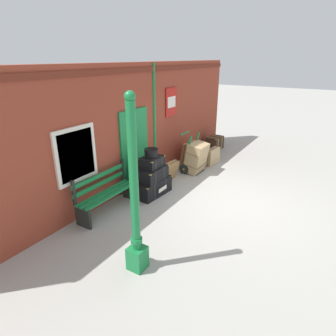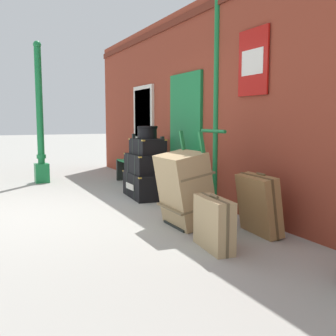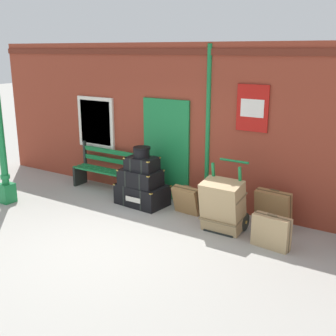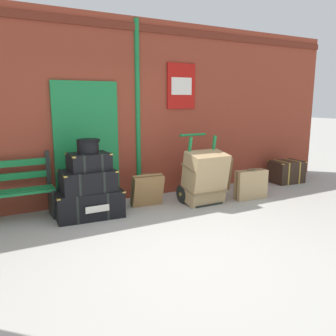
{
  "view_description": "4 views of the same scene",
  "coord_description": "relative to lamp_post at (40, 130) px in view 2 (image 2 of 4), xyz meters",
  "views": [
    {
      "loc": [
        -6.07,
        -2.1,
        3.32
      ],
      "look_at": [
        -0.07,
        1.6,
        0.59
      ],
      "focal_mm": 30.76,
      "sensor_mm": 36.0,
      "label": 1
    },
    {
      "loc": [
        5.78,
        -0.81,
        1.33
      ],
      "look_at": [
        0.15,
        1.84,
        0.58
      ],
      "focal_mm": 43.34,
      "sensor_mm": 36.0,
      "label": 2
    },
    {
      "loc": [
        4.32,
        -4.77,
        3.07
      ],
      "look_at": [
        -0.01,
        1.91,
        0.83
      ],
      "focal_mm": 45.39,
      "sensor_mm": 36.0,
      "label": 3
    },
    {
      "loc": [
        -1.97,
        -3.3,
        1.78
      ],
      "look_at": [
        0.76,
        1.66,
        0.67
      ],
      "focal_mm": 36.74,
      "sensor_mm": 36.0,
      "label": 4
    }
  ],
  "objects": [
    {
      "name": "ground_plane",
      "position": [
        3.0,
        -0.39,
        -1.1
      ],
      "size": [
        60.0,
        60.0,
        0.0
      ],
      "primitive_type": "plane",
      "color": "#A3A099"
    },
    {
      "name": "brick_facade",
      "position": [
        2.98,
        2.21,
        0.5
      ],
      "size": [
        10.4,
        0.35,
        3.2
      ],
      "color": "brown",
      "rests_on": "ground"
    },
    {
      "name": "lamp_post",
      "position": [
        0.0,
        0.0,
        0.0
      ],
      "size": [
        0.28,
        0.28,
        2.91
      ],
      "color": "#197A3D",
      "rests_on": "ground"
    },
    {
      "name": "platform_bench",
      "position": [
        1.17,
        1.77,
        -0.66
      ],
      "size": [
        1.6,
        0.43,
        1.01
      ],
      "color": "#197A3D",
      "rests_on": "ground"
    },
    {
      "name": "steamer_trunk_base",
      "position": [
        2.43,
        1.42,
        -0.89
      ],
      "size": [
        1.06,
        0.72,
        0.43
      ],
      "color": "black",
      "rests_on": "ground"
    },
    {
      "name": "steamer_trunk_middle",
      "position": [
        2.42,
        1.39,
        -0.52
      ],
      "size": [
        0.82,
        0.57,
        0.33
      ],
      "color": "black",
      "rests_on": "steamer_trunk_base"
    },
    {
      "name": "steamer_trunk_top",
      "position": [
        2.45,
        1.4,
        -0.23
      ],
      "size": [
        0.62,
        0.47,
        0.27
      ],
      "color": "black",
      "rests_on": "steamer_trunk_middle"
    },
    {
      "name": "round_hatbox",
      "position": [
        2.45,
        1.4,
        0.02
      ],
      "size": [
        0.35,
        0.34,
        0.21
      ],
      "color": "black",
      "rests_on": "steamer_trunk_top"
    },
    {
      "name": "porters_trolley",
      "position": [
        4.39,
        1.27,
        -0.83
      ],
      "size": [
        0.71,
        0.58,
        1.2
      ],
      "color": "black",
      "rests_on": "ground"
    },
    {
      "name": "large_brown_trunk",
      "position": [
        4.39,
        1.1,
        -0.63
      ],
      "size": [
        0.7,
        0.58,
        0.94
      ],
      "color": "tan",
      "rests_on": "ground"
    },
    {
      "name": "suitcase_tan",
      "position": [
        5.32,
        0.95,
        -0.83
      ],
      "size": [
        0.63,
        0.27,
        0.57
      ],
      "color": "tan",
      "rests_on": "ground"
    },
    {
      "name": "suitcase_cream",
      "position": [
        3.45,
        1.46,
        -0.82
      ],
      "size": [
        0.55,
        0.34,
        0.56
      ],
      "color": "olive",
      "rests_on": "ground"
    },
    {
      "name": "suitcase_olive",
      "position": [
        5.07,
        1.71,
        -0.75
      ],
      "size": [
        0.65,
        0.34,
        0.72
      ],
      "color": "olive",
      "rests_on": "ground"
    }
  ]
}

